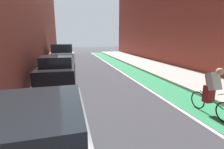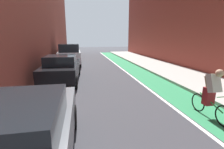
{
  "view_description": "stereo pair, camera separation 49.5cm",
  "coord_description": "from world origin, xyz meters",
  "px_view_note": "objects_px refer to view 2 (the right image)",
  "views": [
    {
      "loc": [
        -1.8,
        6.18,
        2.44
      ],
      "look_at": [
        -0.1,
        12.79,
        0.94
      ],
      "focal_mm": 26.19,
      "sensor_mm": 36.0,
      "label": 1
    },
    {
      "loc": [
        -1.32,
        6.08,
        2.44
      ],
      "look_at": [
        -0.1,
        12.79,
        0.94
      ],
      "focal_mm": 26.19,
      "sensor_mm": 36.0,
      "label": 2
    }
  ],
  "objects_px": {
    "parked_suv_white": "(70,54)",
    "cyclist_trailing": "(211,92)",
    "parked_sedan_gray": "(12,141)",
    "parked_sedan_black": "(62,68)"
  },
  "relations": [
    {
      "from": "parked_sedan_gray",
      "to": "cyclist_trailing",
      "type": "height_order",
      "value": "cyclist_trailing"
    },
    {
      "from": "cyclist_trailing",
      "to": "parked_suv_white",
      "type": "bearing_deg",
      "value": 113.16
    },
    {
      "from": "parked_suv_white",
      "to": "cyclist_trailing",
      "type": "relative_size",
      "value": 2.67
    },
    {
      "from": "parked_sedan_black",
      "to": "cyclist_trailing",
      "type": "height_order",
      "value": "cyclist_trailing"
    },
    {
      "from": "parked_suv_white",
      "to": "parked_sedan_gray",
      "type": "bearing_deg",
      "value": -90.01
    },
    {
      "from": "cyclist_trailing",
      "to": "parked_sedan_black",
      "type": "bearing_deg",
      "value": 132.63
    },
    {
      "from": "parked_suv_white",
      "to": "cyclist_trailing",
      "type": "distance_m",
      "value": 12.81
    },
    {
      "from": "parked_sedan_gray",
      "to": "parked_suv_white",
      "type": "relative_size",
      "value": 0.96
    },
    {
      "from": "parked_suv_white",
      "to": "cyclist_trailing",
      "type": "height_order",
      "value": "parked_suv_white"
    },
    {
      "from": "parked_suv_white",
      "to": "parked_sedan_black",
      "type": "bearing_deg",
      "value": -90.03
    }
  ]
}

